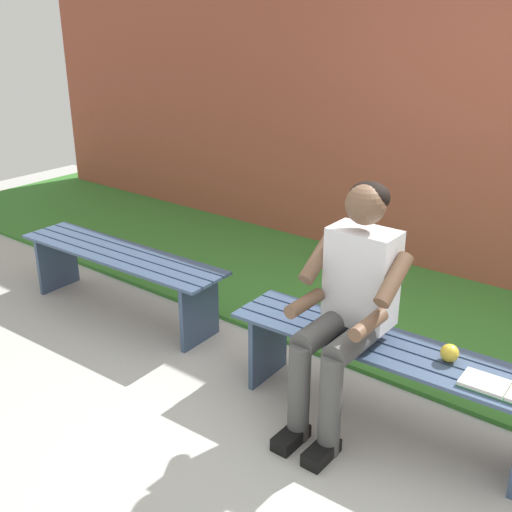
% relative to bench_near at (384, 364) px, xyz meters
% --- Properties ---
extents(ground_plane, '(10.00, 7.00, 0.04)m').
position_rel_bench_near_xyz_m(ground_plane, '(1.02, 1.00, -0.37)').
color(ground_plane, '#B2B2AD').
extents(grass_strip, '(9.00, 2.29, 0.03)m').
position_rel_bench_near_xyz_m(grass_strip, '(1.02, -1.49, -0.33)').
color(grass_strip, '#387A2D').
rests_on(grass_strip, ground).
extents(brick_wall, '(9.50, 0.24, 2.34)m').
position_rel_bench_near_xyz_m(brick_wall, '(0.50, -2.14, 0.82)').
color(brick_wall, '#9E4C38').
rests_on(brick_wall, ground).
extents(bench_near, '(1.69, 0.45, 0.46)m').
position_rel_bench_near_xyz_m(bench_near, '(0.00, 0.00, 0.00)').
color(bench_near, '#384C6B').
rests_on(bench_near, ground).
extents(bench_far, '(1.69, 0.45, 0.46)m').
position_rel_bench_near_xyz_m(bench_far, '(2.03, -0.00, 0.00)').
color(bench_far, '#384C6B').
rests_on(bench_far, ground).
extents(person_seated, '(0.50, 0.69, 1.27)m').
position_rel_bench_near_xyz_m(person_seated, '(0.17, 0.10, 0.35)').
color(person_seated, silver).
rests_on(person_seated, ground).
extents(apple, '(0.09, 0.09, 0.09)m').
position_rel_bench_near_xyz_m(apple, '(-0.31, -0.05, 0.16)').
color(apple, gold).
rests_on(apple, bench_near).
extents(book_open, '(0.42, 0.17, 0.02)m').
position_rel_bench_near_xyz_m(book_open, '(-0.62, 0.05, 0.12)').
color(book_open, white).
rests_on(book_open, bench_near).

